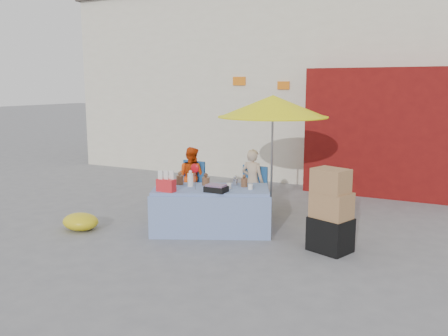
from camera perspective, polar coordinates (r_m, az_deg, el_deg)
The scene contains 10 objects.
ground at distance 7.19m, azimuth -4.65°, elevation -8.41°, with size 80.00×80.00×0.00m, color slate.
backdrop at distance 13.70m, azimuth 14.12°, elevation 13.19°, with size 14.00×8.00×7.80m.
market_table at distance 7.39m, azimuth -1.62°, elevation -4.97°, with size 2.00×1.53×1.10m.
chair_left at distance 8.89m, azimuth -4.34°, elevation -3.10°, with size 0.52×0.51×0.85m.
chair_right at distance 8.33m, azimuth 3.07°, elevation -3.98°, with size 0.52×0.51×0.85m.
vendor_orange at distance 8.94m, azimuth -3.94°, elevation -1.03°, with size 0.54×0.42×1.12m, color #E2420B.
vendor_beige at distance 8.38m, azimuth 3.45°, elevation -1.64°, with size 0.42×0.28×1.16m, color #CEAF92.
umbrella at distance 8.25m, azimuth 5.89°, elevation 7.35°, with size 1.90×1.90×2.09m.
box_stack at distance 6.64m, azimuth 12.72°, elevation -5.37°, with size 0.64×0.58×1.16m.
tarp_bundle at distance 7.85m, azimuth -16.88°, elevation -6.19°, with size 0.60×0.48×0.27m, color yellow.
Camera 1 is at (3.56, -5.82, 2.26)m, focal length 38.00 mm.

